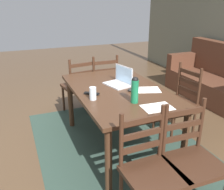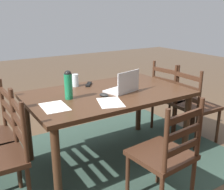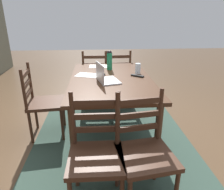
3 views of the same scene
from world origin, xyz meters
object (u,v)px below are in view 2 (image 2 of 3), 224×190
at_px(chair_far_head, 165,155).
at_px(drinking_glass, 75,80).
at_px(laptop, 124,86).
at_px(tv_remote, 89,84).
at_px(chair_left_far, 195,106).
at_px(chair_left_near, 171,98).
at_px(water_bottle, 68,84).
at_px(dining_table, 108,100).
at_px(chair_right_far, 1,157).
at_px(computer_mouse, 104,95).

distance_m(chair_far_head, drinking_glass, 1.32).
bearing_deg(laptop, tv_remote, -66.40).
height_order(chair_far_head, chair_left_far, same).
relative_size(chair_left_near, drinking_glass, 6.96).
height_order(water_bottle, drinking_glass, water_bottle).
relative_size(chair_left_far, water_bottle, 3.46).
height_order(chair_left_near, chair_left_far, same).
xyz_separation_m(dining_table, water_bottle, (0.42, -0.01, 0.23)).
height_order(chair_far_head, water_bottle, water_bottle).
bearing_deg(chair_left_far, chair_far_head, 31.37).
bearing_deg(chair_far_head, chair_right_far, -31.12).
distance_m(dining_table, chair_left_far, 1.15).
relative_size(chair_left_near, water_bottle, 3.46).
bearing_deg(water_bottle, tv_remote, -138.86).
bearing_deg(tv_remote, drinking_glass, -155.41).
distance_m(chair_left_near, water_bottle, 1.61).
height_order(chair_left_near, drinking_glass, chair_left_near).
xyz_separation_m(chair_right_far, computer_mouse, (-1.00, -0.09, 0.32)).
bearing_deg(drinking_glass, dining_table, 116.53).
bearing_deg(water_bottle, computer_mouse, 159.20).
bearing_deg(water_bottle, chair_far_head, 115.80).
xyz_separation_m(chair_left_near, chair_left_far, (0.00, 0.40, 0.00)).
relative_size(chair_left_far, computer_mouse, 9.50).
relative_size(chair_right_far, chair_left_far, 1.00).
xyz_separation_m(chair_left_far, drinking_glass, (1.30, -0.58, 0.37)).
bearing_deg(chair_far_head, tv_remote, -87.90).
xyz_separation_m(drinking_glass, tv_remote, (-0.15, 0.03, -0.06)).
xyz_separation_m(chair_far_head, laptop, (-0.14, -0.79, 0.36)).
distance_m(chair_right_far, tv_remote, 1.24).
xyz_separation_m(laptop, drinking_glass, (0.33, -0.46, 0.01)).
height_order(laptop, water_bottle, water_bottle).
xyz_separation_m(dining_table, chair_right_far, (1.11, 0.20, -0.22)).
bearing_deg(computer_mouse, tv_remote, -125.00).
relative_size(chair_left_near, chair_left_far, 1.00).
distance_m(chair_left_far, water_bottle, 1.61).
bearing_deg(dining_table, computer_mouse, 44.79).
height_order(chair_left_near, laptop, laptop).
height_order(dining_table, chair_left_near, chair_left_near).
xyz_separation_m(dining_table, laptop, (-0.15, 0.08, 0.15)).
xyz_separation_m(water_bottle, computer_mouse, (-0.32, 0.12, -0.13)).
relative_size(chair_far_head, tv_remote, 5.59).
distance_m(chair_right_far, drinking_glass, 1.15).
distance_m(chair_left_far, tv_remote, 1.31).
bearing_deg(dining_table, tv_remote, -83.25).
xyz_separation_m(chair_left_near, water_bottle, (1.53, 0.18, 0.45)).
bearing_deg(computer_mouse, chair_left_near, 167.51).
relative_size(chair_right_far, laptop, 2.60).
xyz_separation_m(laptop, tv_remote, (0.19, -0.43, -0.05)).
distance_m(chair_far_head, laptop, 0.88).
relative_size(dining_table, chair_far_head, 1.73).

